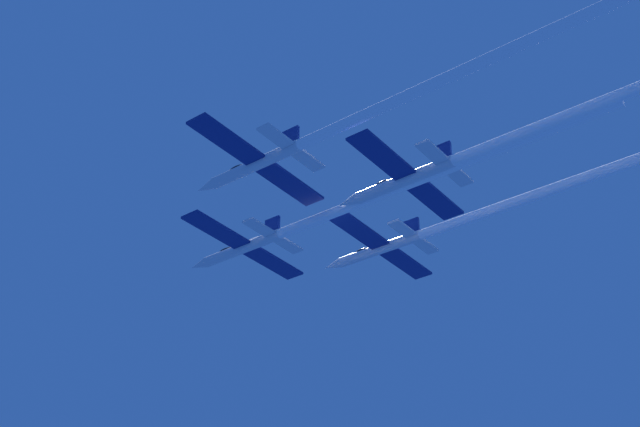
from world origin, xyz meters
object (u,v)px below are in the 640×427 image
Objects in this scene: jet_left_wing at (376,110)px; jet_slot at (517,135)px; jet_lead at (341,210)px; jet_right_wing at (491,210)px.

jet_slot is at bearing -44.06° from jet_left_wing.
jet_left_wing reaches higher than jet_lead.
jet_right_wing is at bearing -45.79° from jet_lead.
jet_left_wing reaches higher than jet_slot.
jet_left_wing is (-9.95, -11.08, 1.35)m from jet_lead.
jet_right_wing is (21.08, -0.36, -0.16)m from jet_left_wing.
jet_left_wing is at bearing 179.03° from jet_right_wing.
jet_slot is (9.18, -8.88, -1.32)m from jet_left_wing.
jet_left_wing is at bearing 135.94° from jet_slot.
jet_lead is at bearing 87.78° from jet_slot.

